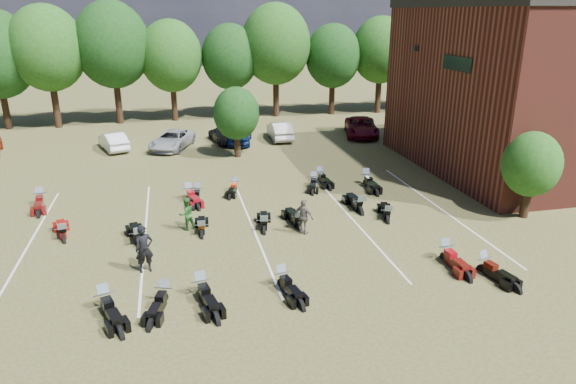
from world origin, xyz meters
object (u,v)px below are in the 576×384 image
object	(u,v)px
person_black	(144,249)
motorcycle_0	(106,310)
motorcycle_14	(41,205)
motorcycle_3	(202,297)
person_green	(186,214)
person_grey	(304,217)
motorcycle_7	(64,241)
car_4	(239,133)

from	to	relation	value
person_black	motorcycle_0	world-z (taller)	person_black
person_black	motorcycle_0	size ratio (longest dim) A/B	0.81
motorcycle_14	motorcycle_3	bearing A→B (deg)	-63.53
person_green	motorcycle_3	world-z (taller)	person_green
person_grey	motorcycle_7	size ratio (longest dim) A/B	0.74
person_black	motorcycle_7	bearing A→B (deg)	120.05
motorcycle_0	motorcycle_14	distance (m)	12.34
person_grey	motorcycle_14	world-z (taller)	person_grey
person_grey	motorcycle_7	xyz separation A→B (m)	(-10.73, 1.62, -0.85)
motorcycle_3	motorcycle_7	size ratio (longest dim) A/B	1.06
person_black	motorcycle_14	distance (m)	10.62
motorcycle_3	car_4	bearing A→B (deg)	66.98
person_green	motorcycle_0	xyz separation A→B (m)	(-3.06, -6.46, -0.79)
motorcycle_3	motorcycle_7	distance (m)	8.42
car_4	motorcycle_0	xyz separation A→B (m)	(-7.80, -22.73, -0.76)
person_grey	motorcycle_0	xyz separation A→B (m)	(-8.31, -4.74, -0.85)
car_4	motorcycle_14	size ratio (longest dim) A/B	1.83
person_grey	motorcycle_7	world-z (taller)	person_grey
person_green	motorcycle_7	world-z (taller)	person_green
person_black	person_grey	size ratio (longest dim) A/B	1.15
motorcycle_3	motorcycle_14	world-z (taller)	motorcycle_14
car_4	person_green	xyz separation A→B (m)	(-4.74, -16.27, 0.03)
motorcycle_0	motorcycle_3	distance (m)	3.31
person_green	motorcycle_3	xyz separation A→B (m)	(0.24, -6.28, -0.79)
person_green	motorcycle_0	distance (m)	7.19
motorcycle_3	motorcycle_0	bearing A→B (deg)	171.30
motorcycle_7	person_green	bearing A→B (deg)	166.96
person_black	motorcycle_14	size ratio (longest dim) A/B	0.81
person_green	motorcycle_0	size ratio (longest dim) A/B	0.65
person_grey	motorcycle_14	xyz separation A→B (m)	(-12.73, 6.78, -0.85)
person_black	motorcycle_7	distance (m)	5.35
person_black	motorcycle_0	bearing A→B (deg)	-130.62
motorcycle_0	car_4	bearing A→B (deg)	51.10
motorcycle_3	motorcycle_7	xyz separation A→B (m)	(-5.72, 6.18, 0.00)
person_black	motorcycle_3	bearing A→B (deg)	-64.95
person_green	motorcycle_7	size ratio (longest dim) A/B	0.69
person_green	person_grey	bearing A→B (deg)	137.56
car_4	motorcycle_3	world-z (taller)	car_4
car_4	motorcycle_7	world-z (taller)	car_4
motorcycle_0	motorcycle_3	world-z (taller)	motorcycle_3
car_4	person_grey	size ratio (longest dim) A/B	2.60
motorcycle_7	motorcycle_14	distance (m)	5.54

